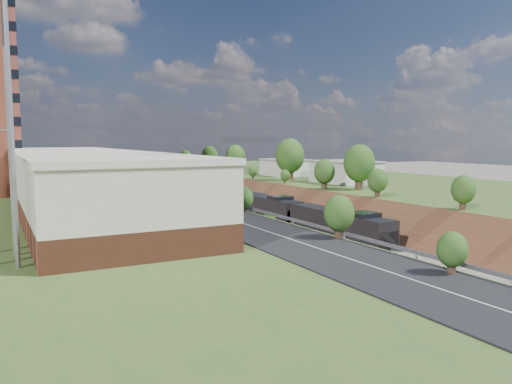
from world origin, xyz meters
The scene contains 17 objects.
ground centered at (0.00, 0.00, 0.00)m, with size 400.00×400.00×0.00m, color #6B665B.
platform_left centered at (-33.00, 60.00, 2.50)m, with size 44.00×180.00×5.00m, color #3D5F27.
platform_right centered at (33.00, 60.00, 2.50)m, with size 44.00×180.00×5.00m, color #3D5F27.
embankment_left centered at (-11.00, 60.00, 0.00)m, with size 7.07×180.00×7.07m, color brown.
embankment_right centered at (11.00, 60.00, 0.00)m, with size 7.07×180.00×7.07m, color brown.
rail_left_track centered at (-2.60, 60.00, 0.09)m, with size 1.58×180.00×0.18m, color gray.
rail_right_track centered at (2.60, 60.00, 0.09)m, with size 1.58×180.00×0.18m, color gray.
road centered at (-15.50, 60.00, 5.05)m, with size 8.00×180.00×0.10m, color black.
guardrail centered at (-11.40, 59.80, 5.55)m, with size 0.10×171.00×0.70m.
commercial_building centered at (-28.00, 38.00, 8.51)m, with size 14.30×62.30×7.00m.
overpass centered at (0.00, 122.00, 4.92)m, with size 24.50×8.30×7.40m.
white_building_near centered at (23.50, 52.00, 7.00)m, with size 9.00×12.00×4.00m, color silver.
white_building_far centered at (23.00, 74.00, 6.80)m, with size 8.00×10.00×3.60m, color silver.
tree_right_large centered at (17.00, 40.00, 9.38)m, with size 5.25×5.25×7.61m.
tree_left_crest centered at (-11.80, 20.00, 7.04)m, with size 2.45×2.45×3.55m.
freight_train centered at (2.60, 82.60, 2.64)m, with size 3.16×127.06×4.69m.
suv centered at (-15.54, 26.37, 6.07)m, with size 3.22×6.99×1.94m, color black.
Camera 1 is at (-37.15, -25.53, 13.35)m, focal length 35.00 mm.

